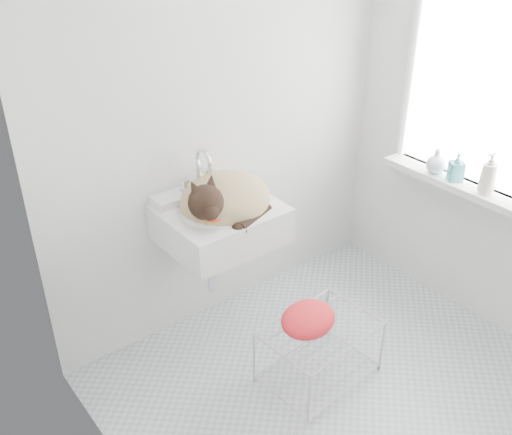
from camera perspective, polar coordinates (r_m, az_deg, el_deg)
floor at (r=3.20m, az=8.32°, el=-16.46°), size 2.20×2.00×0.02m
back_wall at (r=3.16m, az=-3.18°, el=10.40°), size 2.20×0.02×2.50m
right_wall at (r=3.32m, az=23.57°, el=8.93°), size 0.02×2.00×2.50m
left_wall at (r=1.88m, az=-13.01°, el=-4.81°), size 0.02×2.00×2.50m
window_glass at (r=3.37m, az=20.87°, el=11.57°), size 0.01×0.80×1.00m
window_frame at (r=3.36m, az=20.73°, el=11.53°), size 0.04×0.90×1.10m
windowsill at (r=3.49m, az=18.68°, el=3.30°), size 0.16×0.88×0.04m
sink at (r=3.01m, az=-3.57°, el=1.00°), size 0.59×0.51×0.24m
faucet at (r=3.08m, az=-5.58°, el=4.55°), size 0.21×0.15×0.21m
cat at (r=2.98m, az=-3.23°, el=1.63°), size 0.53×0.44×0.32m
wire_rack at (r=3.16m, az=6.14°, el=-13.19°), size 0.59×0.43×0.34m
towel at (r=3.00m, az=5.10°, el=-10.39°), size 0.34×0.27×0.13m
bottle_a at (r=3.38m, az=21.48°, el=2.27°), size 0.09×0.09×0.20m
bottle_b at (r=3.47m, az=18.82°, el=3.47°), size 0.10×0.10×0.17m
bottle_c at (r=3.53m, az=17.06°, el=4.26°), size 0.16×0.16×0.15m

